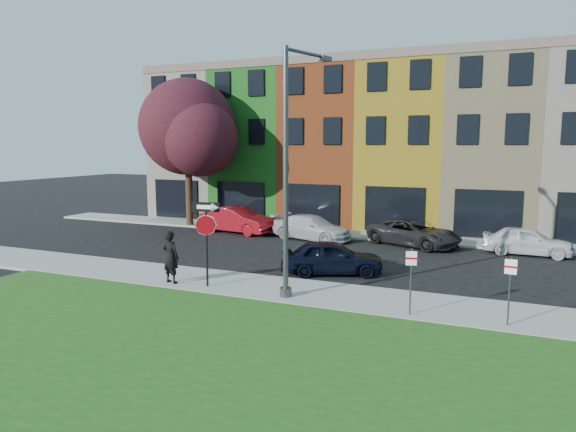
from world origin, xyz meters
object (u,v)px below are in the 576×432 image
at_px(sedan_near, 332,257).
at_px(street_lamp, 290,174).
at_px(stop_sign, 206,227).
at_px(man, 171,257).

distance_m(sedan_near, street_lamp, 5.15).
distance_m(stop_sign, man, 1.89).
bearing_deg(street_lamp, sedan_near, 102.76).
bearing_deg(stop_sign, man, 176.36).
bearing_deg(man, street_lamp, -167.48).
xyz_separation_m(stop_sign, man, (-1.45, -0.14, -1.20)).
height_order(stop_sign, sedan_near, stop_sign).
distance_m(man, sedan_near, 6.34).
bearing_deg(sedan_near, street_lamp, 154.26).
height_order(sedan_near, street_lamp, street_lamp).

